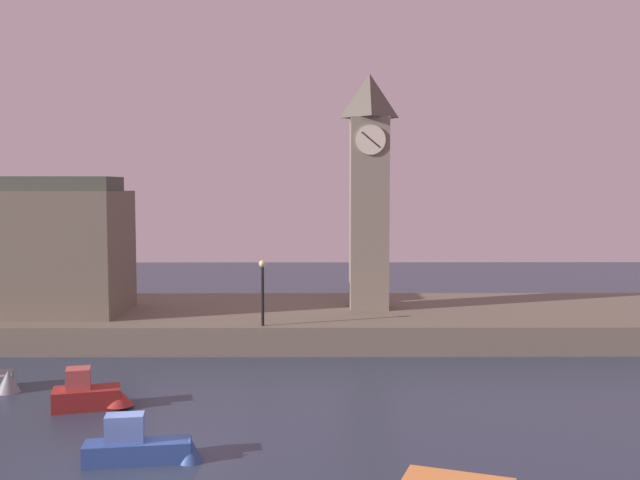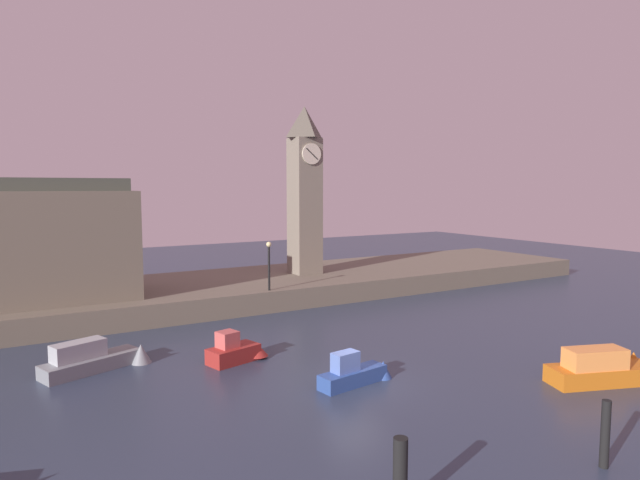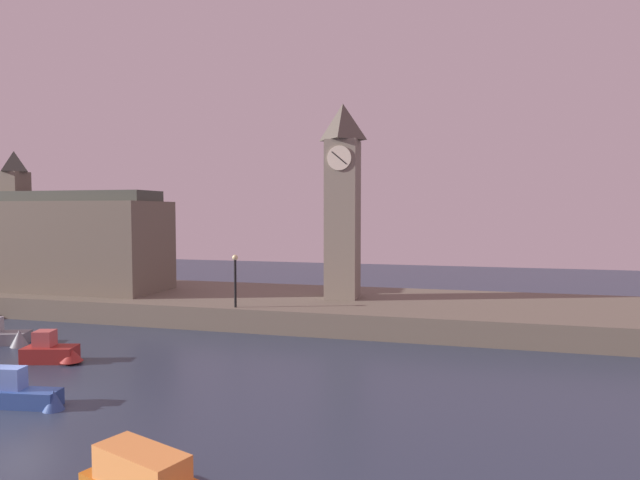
# 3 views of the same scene
# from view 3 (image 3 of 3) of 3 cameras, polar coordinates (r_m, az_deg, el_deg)

# --- Properties ---
(ground_plane) EXTENTS (120.00, 120.00, 0.00)m
(ground_plane) POSITION_cam_3_polar(r_m,az_deg,el_deg) (25.01, -29.18, -15.12)
(ground_plane) COLOR #2D384C
(far_embankment) EXTENTS (70.00, 12.00, 1.50)m
(far_embankment) POSITION_cam_3_polar(r_m,az_deg,el_deg) (41.21, -9.49, -6.61)
(far_embankment) COLOR #6B6051
(far_embankment) RESTS_ON ground
(clock_tower) EXTENTS (2.42, 2.46, 13.64)m
(clock_tower) POSITION_cam_3_polar(r_m,az_deg,el_deg) (38.00, 2.41, 4.41)
(clock_tower) COLOR slate
(clock_tower) RESTS_ON far_embankment
(parliament_hall) EXTENTS (13.54, 6.01, 10.96)m
(parliament_hall) POSITION_cam_3_polar(r_m,az_deg,el_deg) (46.20, -24.46, -0.14)
(parliament_hall) COLOR #6B6051
(parliament_hall) RESTS_ON far_embankment
(streetlamp) EXTENTS (0.36, 0.36, 3.38)m
(streetlamp) POSITION_cam_3_polar(r_m,az_deg,el_deg) (34.83, -8.96, -3.56)
(streetlamp) COLOR black
(streetlamp) RESTS_ON far_embankment
(boat_dinghy_red) EXTENTS (3.34, 1.85, 1.58)m
(boat_dinghy_red) POSITION_cam_3_polar(r_m,az_deg,el_deg) (30.94, -26.35, -10.55)
(boat_dinghy_red) COLOR maroon
(boat_dinghy_red) RESTS_ON ground
(boat_tour_blue) EXTENTS (3.85, 1.40, 1.57)m
(boat_tour_blue) POSITION_cam_3_polar(r_m,az_deg,el_deg) (24.79, -28.96, -14.09)
(boat_tour_blue) COLOR #2D4C93
(boat_tour_blue) RESTS_ON ground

